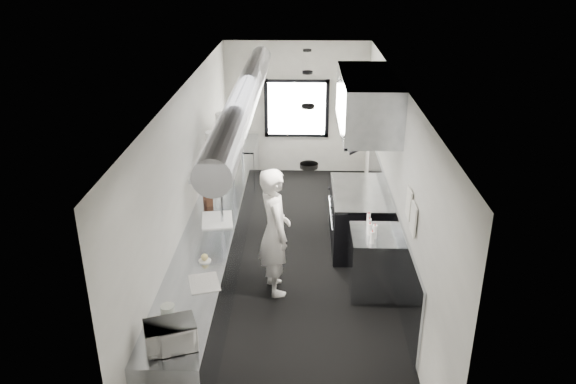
# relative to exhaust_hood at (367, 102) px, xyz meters

# --- Properties ---
(floor) EXTENTS (3.00, 8.00, 0.01)m
(floor) POSITION_rel_exhaust_hood_xyz_m (-1.10, -0.70, -2.39)
(floor) COLOR black
(floor) RESTS_ON ground
(ceiling) EXTENTS (3.00, 8.00, 0.01)m
(ceiling) POSITION_rel_exhaust_hood_xyz_m (-1.10, -0.70, 0.41)
(ceiling) COLOR silver
(ceiling) RESTS_ON wall_back
(wall_back) EXTENTS (3.00, 0.02, 2.80)m
(wall_back) POSITION_rel_exhaust_hood_xyz_m (-1.10, 3.30, -0.99)
(wall_back) COLOR silver
(wall_back) RESTS_ON floor
(wall_front) EXTENTS (3.00, 0.02, 2.80)m
(wall_front) POSITION_rel_exhaust_hood_xyz_m (-1.10, -4.70, -0.99)
(wall_front) COLOR silver
(wall_front) RESTS_ON floor
(wall_left) EXTENTS (0.02, 8.00, 2.80)m
(wall_left) POSITION_rel_exhaust_hood_xyz_m (-2.60, -0.70, -0.99)
(wall_left) COLOR silver
(wall_left) RESTS_ON floor
(wall_right) EXTENTS (0.02, 8.00, 2.80)m
(wall_right) POSITION_rel_exhaust_hood_xyz_m (0.40, -0.70, -0.99)
(wall_right) COLOR silver
(wall_right) RESTS_ON floor
(wall_cladding) EXTENTS (0.03, 5.50, 1.10)m
(wall_cladding) POSITION_rel_exhaust_hood_xyz_m (0.38, -0.40, -1.84)
(wall_cladding) COLOR #90979D
(wall_cladding) RESTS_ON wall_right
(hvac_duct) EXTENTS (0.40, 6.40, 0.40)m
(hvac_duct) POSITION_rel_exhaust_hood_xyz_m (-1.80, -0.30, 0.16)
(hvac_duct) COLOR gray
(hvac_duct) RESTS_ON ceiling
(service_window) EXTENTS (1.36, 0.05, 1.25)m
(service_window) POSITION_rel_exhaust_hood_xyz_m (-1.10, 3.26, -0.99)
(service_window) COLOR white
(service_window) RESTS_ON wall_back
(exhaust_hood) EXTENTS (0.81, 2.20, 0.88)m
(exhaust_hood) POSITION_rel_exhaust_hood_xyz_m (0.00, 0.00, 0.00)
(exhaust_hood) COLOR #90979D
(exhaust_hood) RESTS_ON ceiling
(prep_counter) EXTENTS (0.70, 6.00, 0.90)m
(prep_counter) POSITION_rel_exhaust_hood_xyz_m (-2.25, -1.20, -1.94)
(prep_counter) COLOR #90979D
(prep_counter) RESTS_ON floor
(pass_shelf) EXTENTS (0.45, 3.00, 0.68)m
(pass_shelf) POSITION_rel_exhaust_hood_xyz_m (-2.29, 0.30, -0.86)
(pass_shelf) COLOR #90979D
(pass_shelf) RESTS_ON prep_counter
(range) EXTENTS (0.88, 1.60, 0.94)m
(range) POSITION_rel_exhaust_hood_xyz_m (-0.06, 0.00, -1.92)
(range) COLOR black
(range) RESTS_ON floor
(bottle_station) EXTENTS (0.65, 0.80, 0.90)m
(bottle_station) POSITION_rel_exhaust_hood_xyz_m (0.05, -1.40, -1.94)
(bottle_station) COLOR #90979D
(bottle_station) RESTS_ON floor
(far_work_table) EXTENTS (0.70, 1.20, 0.90)m
(far_work_table) POSITION_rel_exhaust_hood_xyz_m (-2.25, 2.50, -1.94)
(far_work_table) COLOR #90979D
(far_work_table) RESTS_ON floor
(notice_sheet_a) EXTENTS (0.02, 0.28, 0.38)m
(notice_sheet_a) POSITION_rel_exhaust_hood_xyz_m (0.37, -1.90, -0.79)
(notice_sheet_a) COLOR white
(notice_sheet_a) RESTS_ON wall_right
(notice_sheet_b) EXTENTS (0.02, 0.28, 0.38)m
(notice_sheet_b) POSITION_rel_exhaust_hood_xyz_m (0.37, -2.25, -0.84)
(notice_sheet_b) COLOR white
(notice_sheet_b) RESTS_ON wall_right
(line_cook) EXTENTS (0.63, 0.78, 1.86)m
(line_cook) POSITION_rel_exhaust_hood_xyz_m (-1.33, -1.42, -1.46)
(line_cook) COLOR silver
(line_cook) RESTS_ON floor
(microwave) EXTENTS (0.55, 0.48, 0.27)m
(microwave) POSITION_rel_exhaust_hood_xyz_m (-2.23, -3.86, -1.35)
(microwave) COLOR silver
(microwave) RESTS_ON prep_counter
(deli_tub_a) EXTENTS (0.18, 0.18, 0.09)m
(deli_tub_a) POSITION_rel_exhaust_hood_xyz_m (-2.37, -3.53, -1.44)
(deli_tub_a) COLOR #A9AFA1
(deli_tub_a) RESTS_ON prep_counter
(deli_tub_b) EXTENTS (0.20, 0.20, 0.11)m
(deli_tub_b) POSITION_rel_exhaust_hood_xyz_m (-2.38, -3.32, -1.44)
(deli_tub_b) COLOR #A9AFA1
(deli_tub_b) RESTS_ON prep_counter
(newspaper) EXTENTS (0.45, 0.51, 0.01)m
(newspaper) POSITION_rel_exhaust_hood_xyz_m (-2.10, -2.70, -1.49)
(newspaper) COLOR white
(newspaper) RESTS_ON prep_counter
(small_plate) EXTENTS (0.19, 0.19, 0.01)m
(small_plate) POSITION_rel_exhaust_hood_xyz_m (-2.17, -2.20, -1.48)
(small_plate) COLOR white
(small_plate) RESTS_ON prep_counter
(pastry) EXTENTS (0.09, 0.09, 0.09)m
(pastry) POSITION_rel_exhaust_hood_xyz_m (-2.17, -2.20, -1.43)
(pastry) COLOR #E0CA76
(pastry) RESTS_ON small_plate
(cutting_board) EXTENTS (0.52, 0.64, 0.02)m
(cutting_board) POSITION_rel_exhaust_hood_xyz_m (-2.18, -1.05, -1.48)
(cutting_board) COLOR white
(cutting_board) RESTS_ON prep_counter
(knife_block) EXTENTS (0.18, 0.24, 0.24)m
(knife_block) POSITION_rel_exhaust_hood_xyz_m (-2.40, -0.47, -1.37)
(knife_block) COLOR brown
(knife_block) RESTS_ON prep_counter
(plate_stack_a) EXTENTS (0.28, 0.28, 0.26)m
(plate_stack_a) POSITION_rel_exhaust_hood_xyz_m (-2.31, -0.32, -0.69)
(plate_stack_a) COLOR white
(plate_stack_a) RESTS_ON pass_shelf
(plate_stack_b) EXTENTS (0.35, 0.35, 0.35)m
(plate_stack_b) POSITION_rel_exhaust_hood_xyz_m (-2.32, -0.04, -0.65)
(plate_stack_b) COLOR white
(plate_stack_b) RESTS_ON pass_shelf
(plate_stack_c) EXTENTS (0.26, 0.26, 0.33)m
(plate_stack_c) POSITION_rel_exhaust_hood_xyz_m (-2.29, 0.59, -0.65)
(plate_stack_c) COLOR white
(plate_stack_c) RESTS_ON pass_shelf
(plate_stack_d) EXTENTS (0.29, 0.29, 0.39)m
(plate_stack_d) POSITION_rel_exhaust_hood_xyz_m (-2.31, 0.87, -0.63)
(plate_stack_d) COLOR white
(plate_stack_d) RESTS_ON pass_shelf
(squeeze_bottle_a) EXTENTS (0.08, 0.08, 0.18)m
(squeeze_bottle_a) POSITION_rel_exhaust_hood_xyz_m (-0.02, -1.67, -1.40)
(squeeze_bottle_a) COLOR white
(squeeze_bottle_a) RESTS_ON bottle_station
(squeeze_bottle_b) EXTENTS (0.07, 0.07, 0.19)m
(squeeze_bottle_b) POSITION_rel_exhaust_hood_xyz_m (0.03, -1.52, -1.39)
(squeeze_bottle_b) COLOR white
(squeeze_bottle_b) RESTS_ON bottle_station
(squeeze_bottle_c) EXTENTS (0.06, 0.06, 0.17)m
(squeeze_bottle_c) POSITION_rel_exhaust_hood_xyz_m (-0.03, -1.42, -1.41)
(squeeze_bottle_c) COLOR white
(squeeze_bottle_c) RESTS_ON bottle_station
(squeeze_bottle_d) EXTENTS (0.07, 0.07, 0.17)m
(squeeze_bottle_d) POSITION_rel_exhaust_hood_xyz_m (-0.02, -1.28, -1.41)
(squeeze_bottle_d) COLOR white
(squeeze_bottle_d) RESTS_ON bottle_station
(squeeze_bottle_e) EXTENTS (0.05, 0.05, 0.16)m
(squeeze_bottle_e) POSITION_rel_exhaust_hood_xyz_m (-0.01, -1.09, -1.41)
(squeeze_bottle_e) COLOR white
(squeeze_bottle_e) RESTS_ON bottle_station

